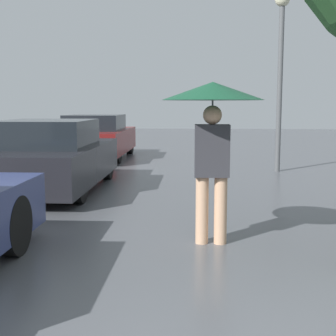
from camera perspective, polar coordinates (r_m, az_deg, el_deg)
name	(u,v)px	position (r m, az deg, el deg)	size (l,w,h in m)	color
pedestrian	(212,112)	(5.34, 5.45, 6.80)	(1.16, 1.16, 1.87)	tan
parked_car_middle	(51,158)	(9.16, -14.10, 1.24)	(1.85, 4.08, 1.33)	black
parked_car_farthest	(97,138)	(14.31, -8.69, 3.68)	(1.84, 4.13, 1.32)	maroon
street_lamp	(281,52)	(11.67, 13.59, 13.53)	(0.35, 0.35, 4.23)	#515456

